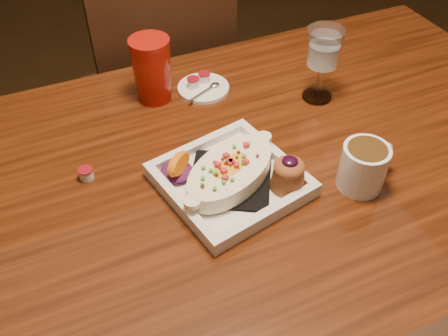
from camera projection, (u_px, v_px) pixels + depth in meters
name	position (u px, v px, depth m)	size (l,w,h in m)	color
table	(248.00, 195.00, 1.09)	(1.50, 0.90, 0.75)	#672A0E
chair_far	(161.00, 96.00, 1.61)	(0.42, 0.42, 0.93)	black
plate	(236.00, 175.00, 0.95)	(0.29, 0.29, 0.08)	white
coffee_mug	(365.00, 165.00, 0.94)	(0.12, 0.09, 0.09)	white
goblet	(324.00, 52.00, 1.10)	(0.08, 0.08, 0.18)	silver
saucer	(202.00, 87.00, 1.20)	(0.12, 0.12, 0.08)	white
creamer_loose	(86.00, 173.00, 0.98)	(0.03, 0.03, 0.02)	silver
red_tumbler	(152.00, 70.00, 1.13)	(0.09, 0.09, 0.15)	#A4150B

